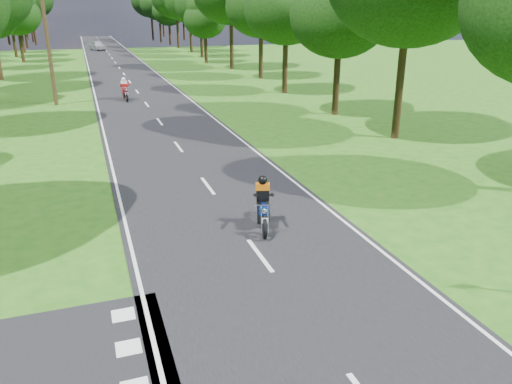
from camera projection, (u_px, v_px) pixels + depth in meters
name	position (u px, v px, depth m)	size (l,w,h in m)	color
ground	(287.00, 293.00, 11.92)	(160.00, 160.00, 0.00)	#205313
main_road	(119.00, 68.00, 56.27)	(7.00, 140.00, 0.02)	black
road_markings	(119.00, 70.00, 54.56)	(7.40, 140.00, 0.01)	silver
telegraph_pole	(48.00, 44.00, 33.52)	(1.20, 0.26, 8.00)	#382616
rider_near_blue	(263.00, 203.00, 15.19)	(0.64, 1.93, 1.61)	navy
rider_far_red	(125.00, 89.00, 36.29)	(0.65, 1.96, 1.63)	#A10C18
distant_car	(97.00, 46.00, 78.96)	(1.69, 4.20, 1.43)	silver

